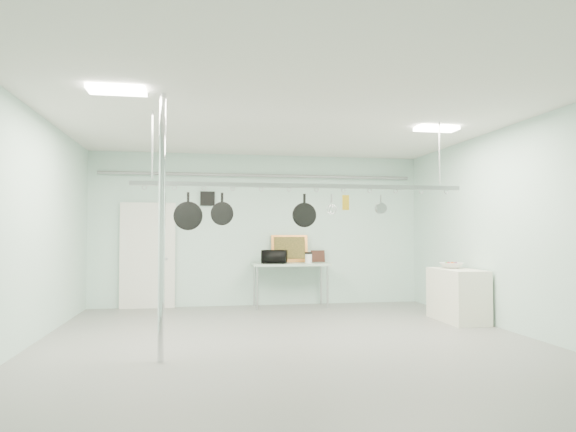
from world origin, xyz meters
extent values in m
plane|color=gray|center=(0.00, 0.00, 0.00)|extent=(8.00, 8.00, 0.00)
cube|color=silver|center=(0.00, 0.00, 3.19)|extent=(7.00, 8.00, 0.02)
cube|color=silver|center=(0.00, 3.99, 1.60)|extent=(7.00, 0.02, 3.20)
cube|color=silver|center=(3.49, 0.00, 1.60)|extent=(0.02, 8.00, 3.20)
cube|color=silver|center=(-2.30, 3.94, 1.05)|extent=(1.10, 0.10, 2.20)
cube|color=black|center=(-1.10, 3.97, 2.25)|extent=(0.30, 0.04, 0.30)
cylinder|color=gray|center=(0.00, 3.90, 2.75)|extent=(6.60, 0.07, 0.07)
cylinder|color=silver|center=(-1.70, -0.60, 1.60)|extent=(0.08, 0.08, 3.20)
cube|color=silver|center=(0.60, 3.60, 0.88)|extent=(1.60, 0.70, 0.05)
cylinder|color=#B7B7BC|center=(-0.12, 3.32, 0.43)|extent=(0.04, 0.04, 0.86)
cylinder|color=#B7B7BC|center=(-0.12, 3.88, 0.43)|extent=(0.04, 0.04, 0.86)
cylinder|color=#B7B7BC|center=(1.32, 3.32, 0.43)|extent=(0.04, 0.04, 0.86)
cylinder|color=#B7B7BC|center=(1.32, 3.88, 0.43)|extent=(0.04, 0.04, 0.86)
cube|color=white|center=(3.15, 1.40, 0.45)|extent=(0.60, 1.20, 0.90)
cube|color=#B7B7BC|center=(0.20, 0.30, 2.20)|extent=(4.80, 0.06, 0.06)
cylinder|color=#B7B7BC|center=(-1.90, 0.30, 2.70)|extent=(0.02, 0.02, 0.94)
cylinder|color=#B7B7BC|center=(2.30, 0.30, 2.70)|extent=(0.02, 0.02, 0.94)
cube|color=white|center=(-2.20, -0.80, 3.16)|extent=(0.65, 0.30, 0.05)
cube|color=white|center=(2.40, 0.60, 3.16)|extent=(0.65, 0.30, 0.05)
imported|color=black|center=(0.26, 3.52, 1.04)|extent=(0.57, 0.47, 0.27)
cylinder|color=white|center=(0.97, 3.52, 1.00)|extent=(0.16, 0.16, 0.19)
cube|color=#D07A37|center=(0.63, 3.90, 1.20)|extent=(0.78, 0.14, 0.58)
cube|color=#381B13|center=(1.25, 3.90, 1.03)|extent=(0.30, 0.09, 0.25)
imported|color=silver|center=(3.16, 1.62, 0.95)|extent=(0.52, 0.52, 0.10)
camera|label=1|loc=(-1.25, -6.88, 1.51)|focal=32.00mm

